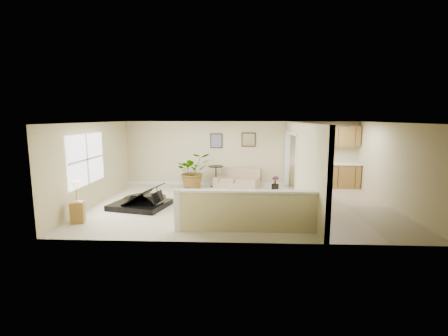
{
  "coord_description": "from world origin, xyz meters",
  "views": [
    {
      "loc": [
        -0.06,
        -9.6,
        2.65
      ],
      "look_at": [
        -0.53,
        0.4,
        1.08
      ],
      "focal_mm": 26.0,
      "sensor_mm": 36.0,
      "label": 1
    }
  ],
  "objects_px": {
    "piano_bench": "(187,198)",
    "loveseat": "(237,178)",
    "palm_plant": "(193,171)",
    "lamp_stand": "(77,205)",
    "small_plant": "(275,184)",
    "piano": "(140,186)",
    "accent_table": "(216,174)"
  },
  "relations": [
    {
      "from": "accent_table",
      "to": "small_plant",
      "type": "distance_m",
      "value": 2.27
    },
    {
      "from": "piano_bench",
      "to": "lamp_stand",
      "type": "height_order",
      "value": "lamp_stand"
    },
    {
      "from": "loveseat",
      "to": "small_plant",
      "type": "bearing_deg",
      "value": 3.73
    },
    {
      "from": "piano",
      "to": "accent_table",
      "type": "bearing_deg",
      "value": 66.22
    },
    {
      "from": "piano_bench",
      "to": "small_plant",
      "type": "xyz_separation_m",
      "value": [
        2.91,
        2.36,
        -0.02
      ]
    },
    {
      "from": "loveseat",
      "to": "piano",
      "type": "bearing_deg",
      "value": -118.12
    },
    {
      "from": "palm_plant",
      "to": "small_plant",
      "type": "xyz_separation_m",
      "value": [
        3.04,
        0.06,
        -0.46
      ]
    },
    {
      "from": "accent_table",
      "to": "small_plant",
      "type": "bearing_deg",
      "value": -8.24
    },
    {
      "from": "piano",
      "to": "piano_bench",
      "type": "relative_size",
      "value": 2.89
    },
    {
      "from": "piano",
      "to": "palm_plant",
      "type": "distance_m",
      "value": 2.73
    },
    {
      "from": "palm_plant",
      "to": "loveseat",
      "type": "bearing_deg",
      "value": 14.12
    },
    {
      "from": "palm_plant",
      "to": "lamp_stand",
      "type": "distance_m",
      "value": 4.68
    },
    {
      "from": "small_plant",
      "to": "lamp_stand",
      "type": "height_order",
      "value": "lamp_stand"
    },
    {
      "from": "loveseat",
      "to": "lamp_stand",
      "type": "relative_size",
      "value": 1.78
    },
    {
      "from": "loveseat",
      "to": "small_plant",
      "type": "xyz_separation_m",
      "value": [
        1.4,
        -0.35,
        -0.15
      ]
    },
    {
      "from": "accent_table",
      "to": "small_plant",
      "type": "relative_size",
      "value": 1.63
    },
    {
      "from": "piano_bench",
      "to": "loveseat",
      "type": "xyz_separation_m",
      "value": [
        1.51,
        2.71,
        0.12
      ]
    },
    {
      "from": "piano_bench",
      "to": "lamp_stand",
      "type": "xyz_separation_m",
      "value": [
        -2.51,
        -1.71,
        0.22
      ]
    },
    {
      "from": "piano",
      "to": "piano_bench",
      "type": "bearing_deg",
      "value": 17.64
    },
    {
      "from": "palm_plant",
      "to": "piano",
      "type": "bearing_deg",
      "value": -117.84
    },
    {
      "from": "loveseat",
      "to": "palm_plant",
      "type": "relative_size",
      "value": 1.24
    },
    {
      "from": "accent_table",
      "to": "palm_plant",
      "type": "relative_size",
      "value": 0.53
    },
    {
      "from": "piano_bench",
      "to": "lamp_stand",
      "type": "distance_m",
      "value": 3.05
    },
    {
      "from": "piano",
      "to": "palm_plant",
      "type": "bearing_deg",
      "value": 75.16
    },
    {
      "from": "piano",
      "to": "lamp_stand",
      "type": "relative_size",
      "value": 1.91
    },
    {
      "from": "accent_table",
      "to": "piano",
      "type": "bearing_deg",
      "value": -126.79
    },
    {
      "from": "lamp_stand",
      "to": "loveseat",
      "type": "bearing_deg",
      "value": 47.72
    },
    {
      "from": "small_plant",
      "to": "lamp_stand",
      "type": "bearing_deg",
      "value": -143.1
    },
    {
      "from": "palm_plant",
      "to": "small_plant",
      "type": "distance_m",
      "value": 3.07
    },
    {
      "from": "small_plant",
      "to": "accent_table",
      "type": "bearing_deg",
      "value": 171.76
    },
    {
      "from": "lamp_stand",
      "to": "piano",
      "type": "bearing_deg",
      "value": 55.13
    },
    {
      "from": "piano",
      "to": "small_plant",
      "type": "distance_m",
      "value": 4.99
    }
  ]
}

